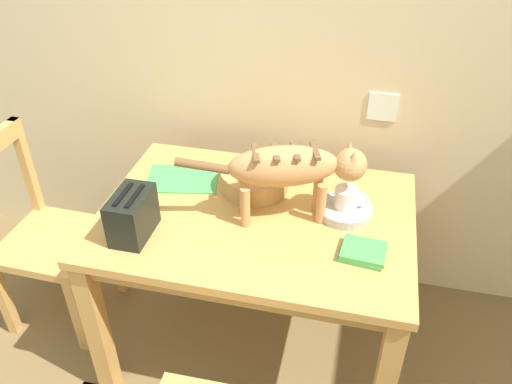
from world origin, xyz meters
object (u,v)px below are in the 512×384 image
(dining_table, at_px, (256,232))
(cat, at_px, (294,168))
(wooden_chair_near, at_px, (44,237))
(saucer_bowl, at_px, (345,210))
(book_stack, at_px, (363,252))
(magazine, at_px, (183,179))
(wicker_basket, at_px, (255,180))
(toaster, at_px, (132,215))
(coffee_mug, at_px, (347,198))

(dining_table, xyz_separation_m, cat, (0.14, 0.01, 0.31))
(cat, relative_size, wooden_chair_near, 0.71)
(saucer_bowl, height_order, book_stack, saucer_bowl)
(magazine, bearing_deg, dining_table, -35.88)
(magazine, distance_m, book_stack, 0.83)
(dining_table, distance_m, magazine, 0.40)
(wicker_basket, height_order, toaster, toaster)
(cat, height_order, coffee_mug, cat)
(cat, bearing_deg, magazine, -124.72)
(cat, xyz_separation_m, wicker_basket, (-0.18, 0.15, -0.17))
(book_stack, bearing_deg, wicker_basket, 145.87)
(coffee_mug, bearing_deg, book_stack, -70.11)
(wooden_chair_near, bearing_deg, coffee_mug, 95.26)
(cat, relative_size, book_stack, 3.95)
(cat, bearing_deg, saucer_bowl, 90.00)
(wicker_basket, relative_size, toaster, 1.37)
(dining_table, xyz_separation_m, wicker_basket, (-0.04, 0.16, 0.14))
(cat, height_order, book_stack, cat)
(coffee_mug, bearing_deg, toaster, -158.23)
(coffee_mug, relative_size, wicker_basket, 0.48)
(cat, relative_size, saucer_bowl, 3.18)
(wicker_basket, xyz_separation_m, toaster, (-0.36, -0.38, 0.04))
(cat, bearing_deg, wicker_basket, -147.90)
(coffee_mug, xyz_separation_m, book_stack, (0.08, -0.22, -0.06))
(toaster, distance_m, wooden_chair_near, 0.72)
(toaster, bearing_deg, cat, 23.29)
(saucer_bowl, distance_m, toaster, 0.79)
(coffee_mug, bearing_deg, cat, -162.50)
(dining_table, xyz_separation_m, magazine, (-0.36, 0.16, 0.10))
(coffee_mug, distance_m, wooden_chair_near, 1.37)
(coffee_mug, height_order, wicker_basket, coffee_mug)
(toaster, bearing_deg, book_stack, 5.00)
(dining_table, relative_size, book_stack, 7.14)
(dining_table, bearing_deg, toaster, -151.19)
(cat, xyz_separation_m, book_stack, (0.28, -0.16, -0.20))
(coffee_mug, relative_size, book_stack, 0.77)
(dining_table, bearing_deg, coffee_mug, 12.35)
(cat, distance_m, book_stack, 0.38)
(book_stack, bearing_deg, magazine, 158.13)
(saucer_bowl, xyz_separation_m, coffee_mug, (0.00, 0.00, 0.06))
(saucer_bowl, xyz_separation_m, wicker_basket, (-0.38, 0.09, 0.03))
(saucer_bowl, relative_size, wooden_chair_near, 0.22)
(cat, distance_m, coffee_mug, 0.25)
(dining_table, distance_m, book_stack, 0.45)
(toaster, bearing_deg, magazine, 83.27)
(saucer_bowl, height_order, toaster, toaster)
(cat, bearing_deg, book_stack, 42.48)
(wooden_chair_near, bearing_deg, cat, 92.74)
(magazine, bearing_deg, wicker_basket, -11.37)
(dining_table, height_order, magazine, magazine)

